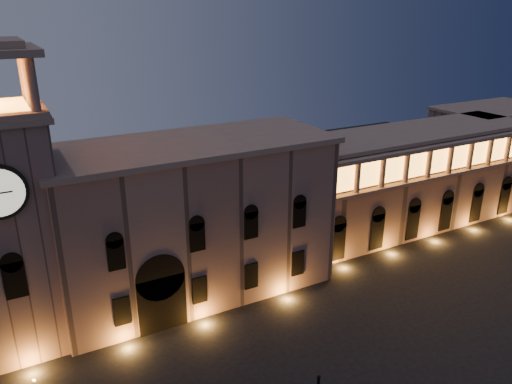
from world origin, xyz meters
TOP-DOWN VIEW (x-y plane):
  - government_building at (-2.08, 21.93)m, footprint 30.80×12.80m
  - clock_tower at (-20.50, 20.98)m, footprint 9.80×9.80m
  - colonnade_wing at (32.00, 23.92)m, footprint 40.60×11.50m
  - secondary_building at (58.00, 30.00)m, footprint 20.00×12.00m

SIDE VIEW (x-z plane):
  - secondary_building at x=58.00m, z-range 0.00..14.00m
  - colonnade_wing at x=32.00m, z-range 0.08..14.58m
  - government_building at x=-2.08m, z-range -0.03..17.57m
  - clock_tower at x=-20.50m, z-range -3.70..28.70m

